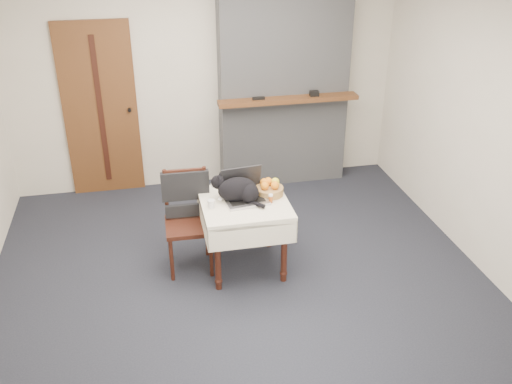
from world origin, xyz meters
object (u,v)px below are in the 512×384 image
Objects in this scene: pill_bottle at (271,198)px; fruit_basket at (269,189)px; cream_jar at (211,204)px; side_table at (245,212)px; laptop at (244,192)px; cat at (238,190)px; door at (101,110)px; chair at (187,206)px.

fruit_basket reaches higher than pill_bottle.
side_table is at bearing 10.23° from cream_jar.
cream_jar is (-0.31, -0.06, 0.15)m from side_table.
laptop reaches higher than cream_jar.
fruit_basket is at bearing 80.95° from pill_bottle.
cat is at bearing 17.11° from cream_jar.
door is 2.10× the size of chair.
chair is at bearing 160.13° from pill_bottle.
door is 4.80× the size of laptop.
fruit_basket is (0.56, 0.14, 0.02)m from cream_jar.
door reaches higher than cat.
door is 27.66× the size of cream_jar.
pill_bottle is 0.09× the size of chair.
laptop is at bearing 50.83° from cat.
side_table is at bearing -0.07° from cat.
side_table is at bearing 161.91° from pill_bottle.
chair reaches higher than cream_jar.
fruit_basket is at bearing 19.36° from side_table.
pill_bottle is (0.53, -0.02, 0.01)m from cream_jar.
cat is 5.71× the size of pill_bottle.
cat is at bearing -18.82° from chair.
side_table is 0.54m from chair.
fruit_basket is 0.27× the size of chair.
door is at bearing 123.55° from side_table.
fruit_basket is at bearing -6.34° from chair.
cream_jar is 0.58m from fruit_basket.
laptop is 5.76× the size of cream_jar.
laptop is at bearing -55.61° from door.
laptop is (0.01, 0.05, 0.18)m from side_table.
fruit_basket is (0.24, 0.04, -0.01)m from laptop.
cream_jar is at bearing -165.58° from fruit_basket.
pill_bottle is at bearing -36.83° from laptop.
side_table is 1.87× the size of laptop.
cat is 6.44× the size of cream_jar.
cat is at bearing -167.94° from fruit_basket.
side_table is 3.04× the size of fruit_basket.
chair is at bearing -175.71° from cat.
cream_jar is at bearing 178.11° from pill_bottle.
chair is at bearing 172.29° from fruit_basket.
side_table is 10.79× the size of cream_jar.
cat is at bearing -160.73° from laptop.
pill_bottle is 0.79m from chair.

